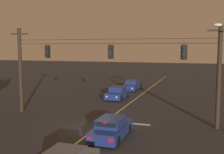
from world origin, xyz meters
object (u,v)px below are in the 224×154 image
at_px(traffic_light_centre, 184,52).
at_px(car_oncoming_trailing, 132,86).
at_px(car_waiting_near_lane, 112,128).
at_px(traffic_light_left_inner, 110,52).
at_px(car_oncoming_lead, 117,93).
at_px(traffic_light_leftmost, 47,51).

xyz_separation_m(traffic_light_centre, car_oncoming_trailing, (-7.93, 15.99, -4.91)).
distance_m(traffic_light_centre, car_waiting_near_lane, 7.80).
bearing_deg(traffic_light_left_inner, car_oncoming_trailing, 97.83).
distance_m(car_waiting_near_lane, car_oncoming_lead, 14.12).
bearing_deg(traffic_light_leftmost, traffic_light_centre, 0.00).
height_order(traffic_light_centre, car_oncoming_lead, traffic_light_centre).
relative_size(traffic_light_left_inner, car_oncoming_trailing, 0.28).
distance_m(traffic_light_left_inner, car_waiting_near_lane, 6.79).
distance_m(traffic_light_leftmost, traffic_light_centre, 11.51).
height_order(traffic_light_leftmost, traffic_light_centre, same).
bearing_deg(traffic_light_centre, car_waiting_near_lane, -133.26).
height_order(traffic_light_centre, car_oncoming_trailing, traffic_light_centre).
relative_size(traffic_light_left_inner, traffic_light_centre, 1.00).
bearing_deg(car_oncoming_trailing, traffic_light_left_inner, -82.17).
xyz_separation_m(traffic_light_centre, car_oncoming_lead, (-7.94, 9.19, -4.91)).
bearing_deg(traffic_light_centre, traffic_light_left_inner, 180.00).
bearing_deg(traffic_light_left_inner, car_oncoming_lead, 103.55).
distance_m(traffic_light_leftmost, car_waiting_near_lane, 9.88).
bearing_deg(car_oncoming_trailing, traffic_light_leftmost, -102.64).
distance_m(traffic_light_leftmost, car_oncoming_lead, 11.01).
bearing_deg(car_oncoming_trailing, car_oncoming_lead, -90.13).
bearing_deg(traffic_light_left_inner, traffic_light_leftmost, 180.00).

